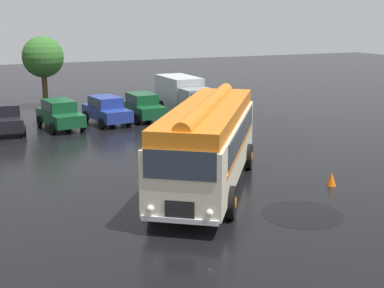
{
  "coord_description": "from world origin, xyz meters",
  "views": [
    {
      "loc": [
        -8.27,
        -17.46,
        6.51
      ],
      "look_at": [
        0.52,
        1.86,
        1.4
      ],
      "focal_mm": 50.0,
      "sensor_mm": 36.0,
      "label": 1
    }
  ],
  "objects_px": {
    "car_near_left": "(6,118)",
    "car_mid_right": "(106,110)",
    "car_mid_left": "(60,114)",
    "vintage_bus": "(208,140)",
    "box_van": "(183,94)",
    "car_far_right": "(143,106)",
    "traffic_cone": "(332,179)"
  },
  "relations": [
    {
      "from": "car_near_left",
      "to": "car_mid_right",
      "type": "relative_size",
      "value": 0.98
    },
    {
      "from": "car_mid_left",
      "to": "vintage_bus",
      "type": "bearing_deg",
      "value": -77.66
    },
    {
      "from": "car_mid_left",
      "to": "box_van",
      "type": "height_order",
      "value": "box_van"
    },
    {
      "from": "vintage_bus",
      "to": "car_far_right",
      "type": "bearing_deg",
      "value": 80.62
    },
    {
      "from": "car_near_left",
      "to": "traffic_cone",
      "type": "bearing_deg",
      "value": -56.01
    },
    {
      "from": "car_mid_left",
      "to": "traffic_cone",
      "type": "height_order",
      "value": "car_mid_left"
    },
    {
      "from": "vintage_bus",
      "to": "box_van",
      "type": "distance_m",
      "value": 15.88
    },
    {
      "from": "car_mid_right",
      "to": "car_near_left",
      "type": "bearing_deg",
      "value": -178.33
    },
    {
      "from": "vintage_bus",
      "to": "car_mid_left",
      "type": "height_order",
      "value": "vintage_bus"
    },
    {
      "from": "box_van",
      "to": "traffic_cone",
      "type": "distance_m",
      "value": 16.8
    },
    {
      "from": "car_near_left",
      "to": "car_mid_left",
      "type": "height_order",
      "value": "same"
    },
    {
      "from": "box_van",
      "to": "vintage_bus",
      "type": "bearing_deg",
      "value": -110.11
    },
    {
      "from": "car_far_right",
      "to": "vintage_bus",
      "type": "bearing_deg",
      "value": -99.38
    },
    {
      "from": "traffic_cone",
      "to": "car_mid_right",
      "type": "bearing_deg",
      "value": 106.25
    },
    {
      "from": "car_near_left",
      "to": "car_mid_right",
      "type": "distance_m",
      "value": 5.96
    },
    {
      "from": "car_mid_left",
      "to": "box_van",
      "type": "bearing_deg",
      "value": 7.59
    },
    {
      "from": "vintage_bus",
      "to": "car_mid_right",
      "type": "xyz_separation_m",
      "value": [
        -0.11,
        14.03,
        -1.05
      ]
    },
    {
      "from": "box_van",
      "to": "car_near_left",
      "type": "bearing_deg",
      "value": -174.8
    },
    {
      "from": "car_mid_right",
      "to": "vintage_bus",
      "type": "bearing_deg",
      "value": -89.54
    },
    {
      "from": "vintage_bus",
      "to": "traffic_cone",
      "type": "relative_size",
      "value": 17.47
    },
    {
      "from": "box_van",
      "to": "traffic_cone",
      "type": "relative_size",
      "value": 10.5
    },
    {
      "from": "vintage_bus",
      "to": "car_mid_right",
      "type": "relative_size",
      "value": 2.2
    },
    {
      "from": "vintage_bus",
      "to": "box_van",
      "type": "bearing_deg",
      "value": 69.89
    },
    {
      "from": "car_mid_left",
      "to": "car_far_right",
      "type": "xyz_separation_m",
      "value": [
        5.39,
        0.62,
        0.0
      ]
    },
    {
      "from": "car_mid_left",
      "to": "car_far_right",
      "type": "bearing_deg",
      "value": 6.58
    },
    {
      "from": "car_mid_left",
      "to": "car_far_right",
      "type": "relative_size",
      "value": 1.03
    },
    {
      "from": "traffic_cone",
      "to": "car_near_left",
      "type": "bearing_deg",
      "value": 123.99
    },
    {
      "from": "box_van",
      "to": "traffic_cone",
      "type": "xyz_separation_m",
      "value": [
        -0.95,
        -16.74,
        -1.09
      ]
    },
    {
      "from": "vintage_bus",
      "to": "traffic_cone",
      "type": "distance_m",
      "value": 5.13
    },
    {
      "from": "car_mid_left",
      "to": "traffic_cone",
      "type": "relative_size",
      "value": 7.96
    },
    {
      "from": "car_near_left",
      "to": "car_mid_left",
      "type": "relative_size",
      "value": 0.98
    },
    {
      "from": "car_mid_left",
      "to": "car_mid_right",
      "type": "relative_size",
      "value": 1.0
    }
  ]
}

